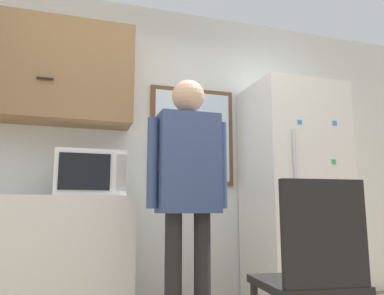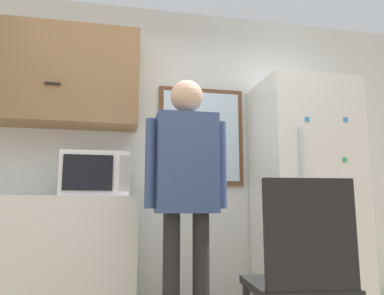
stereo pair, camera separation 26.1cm
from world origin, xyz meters
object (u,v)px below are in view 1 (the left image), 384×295
object	(u,v)px
microwave	(90,174)
chair	(314,270)
person	(188,177)
refrigerator	(295,193)

from	to	relation	value
microwave	chair	size ratio (longest dim) A/B	0.51
microwave	person	distance (m)	0.79
refrigerator	chair	size ratio (longest dim) A/B	1.99
microwave	person	bearing A→B (deg)	-39.13
person	chair	world-z (taller)	person
refrigerator	person	bearing A→B (deg)	-155.41
microwave	person	xyz separation A→B (m)	(0.61, -0.50, -0.04)
refrigerator	microwave	bearing A→B (deg)	-179.07
microwave	chair	world-z (taller)	microwave
microwave	refrigerator	xyz separation A→B (m)	(1.75, 0.03, -0.12)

